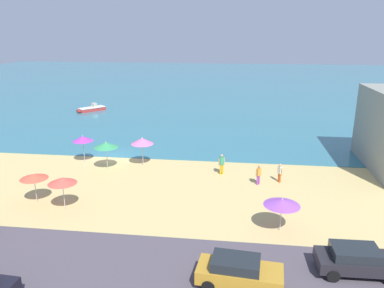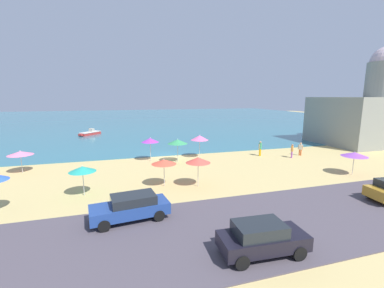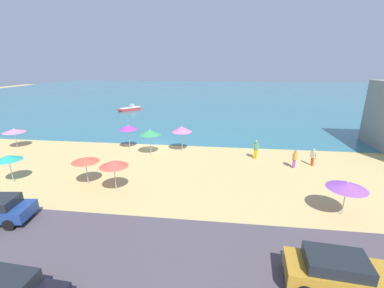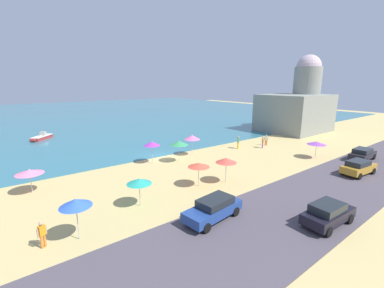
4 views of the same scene
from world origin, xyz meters
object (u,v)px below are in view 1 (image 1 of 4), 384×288
Objects in this scene: beach_umbrella_8 at (282,202)px; bather_1 at (222,163)px; beach_umbrella_5 at (34,176)px; bather_3 at (280,172)px; beach_umbrella_3 at (62,181)px; bather_2 at (259,174)px; beach_umbrella_7 at (142,141)px; beach_umbrella_0 at (83,139)px; parked_car_2 at (357,260)px; beach_umbrella_4 at (106,145)px; skiff_nearshore at (92,109)px; parked_car_0 at (239,271)px.

beach_umbrella_8 is 1.23× the size of bather_1.
beach_umbrella_8 is at bearing -6.34° from beach_umbrella_5.
bather_3 is at bearing 18.57° from beach_umbrella_5.
beach_umbrella_3 is at bearing 175.92° from beach_umbrella_8.
bather_1 reaches higher than bather_2.
beach_umbrella_7 reaches higher than bather_2.
bather_1 is (-4.11, 9.10, -0.89)m from beach_umbrella_8.
beach_umbrella_7 is (5.69, -0.15, 0.03)m from beach_umbrella_0.
beach_umbrella_4 is at bearing 143.77° from parked_car_2.
skiff_nearshore is (-25.29, 33.11, -1.53)m from beach_umbrella_8.
beach_umbrella_5 is at bearing 161.31° from beach_umbrella_3.
beach_umbrella_4 reaches higher than bather_2.
parked_car_0 is (-2.55, -5.71, -1.06)m from beach_umbrella_8.
beach_umbrella_7 reaches higher than beach_umbrella_8.
parked_car_0 is at bearing -163.63° from parked_car_2.
beach_umbrella_8 reaches higher than skiff_nearshore.
beach_umbrella_0 is 0.64× the size of parked_car_2.
beach_umbrella_8 reaches higher than parked_car_0.
beach_umbrella_8 is (14.33, -9.03, -0.37)m from beach_umbrella_4.
beach_umbrella_7 is 0.64× the size of parked_car_0.
beach_umbrella_7 is 1.66× the size of bather_2.
beach_umbrella_7 reaches higher than beach_umbrella_4.
beach_umbrella_4 is (0.25, 8.00, 0.11)m from beach_umbrella_3.
beach_umbrella_4 reaches higher than parked_car_0.
beach_umbrella_5 reaches higher than parked_car_0.
beach_umbrella_3 is 13.26m from bather_1.
beach_umbrella_7 reaches higher than parked_car_2.
beach_umbrella_8 is 0.53× the size of parked_car_0.
beach_umbrella_5 is 0.83× the size of beach_umbrella_7.
beach_umbrella_8 is at bearing -65.70° from bather_1.
bather_3 is (17.78, -2.60, -1.44)m from beach_umbrella_0.
beach_umbrella_0 reaches higher than beach_umbrella_4.
beach_umbrella_4 is 26.52m from skiff_nearshore.
bather_1 is at bearing 119.93° from parked_car_2.
beach_umbrella_0 is at bearing 173.83° from bather_1.
beach_umbrella_7 is 20.64m from parked_car_2.
beach_umbrella_0 reaches higher than parked_car_0.
beach_umbrella_5 is 1.24× the size of bather_1.
bather_2 is at bearing 24.44° from beach_umbrella_3.
beach_umbrella_4 is 16.94m from beach_umbrella_8.
parked_car_2 is at bearing 16.37° from parked_car_0.
parked_car_0 is at bearing -51.38° from beach_umbrella_4.
beach_umbrella_4 is 1.62× the size of bather_3.
bather_3 is 13.99m from parked_car_0.
bather_3 is (1.74, 0.70, -0.02)m from bather_2.
beach_umbrella_7 is 26.74m from skiff_nearshore.
bather_2 is at bearing -31.82° from bather_1.
beach_umbrella_3 is at bearing -108.95° from beach_umbrella_7.
parked_car_0 is 6.21m from parked_car_2.
beach_umbrella_3 is at bearing -142.44° from bather_1.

